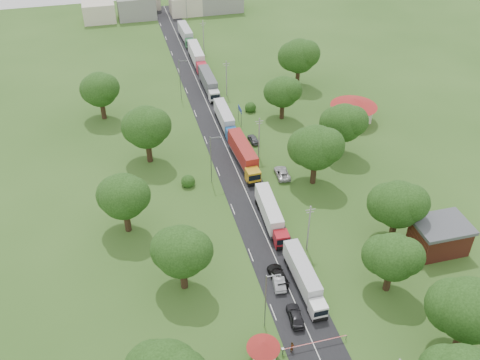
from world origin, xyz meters
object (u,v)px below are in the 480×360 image
object	(u,v)px
car_lane_mid	(278,280)
pedestrian_near	(292,347)
boom_barrier	(305,345)
truck_0	(304,277)
guard_booth	(263,348)
info_sign	(240,112)
car_lane_front	(295,316)

from	to	relation	value
car_lane_mid	pedestrian_near	bearing A→B (deg)	88.37
boom_barrier	truck_0	size ratio (longest dim) A/B	0.68
guard_booth	boom_barrier	bearing A→B (deg)	0.01
info_sign	pedestrian_near	distance (m)	60.49
info_sign	boom_barrier	bearing A→B (deg)	-96.24
truck_0	car_lane_mid	world-z (taller)	truck_0
guard_booth	car_lane_front	world-z (taller)	guard_booth
guard_booth	car_lane_mid	distance (m)	13.46
info_sign	car_lane_front	world-z (taller)	info_sign
car_lane_front	car_lane_mid	distance (m)	7.00
boom_barrier	guard_booth	xyz separation A→B (m)	(-5.84, -0.00, 1.27)
car_lane_front	car_lane_mid	size ratio (longest dim) A/B	0.99
car_lane_front	car_lane_mid	bearing A→B (deg)	-82.93
boom_barrier	guard_booth	distance (m)	5.98
pedestrian_near	car_lane_mid	bearing A→B (deg)	46.51
boom_barrier	car_lane_front	xyz separation A→B (m)	(0.36, 5.00, -0.10)
guard_booth	car_lane_front	size ratio (longest dim) A/B	0.94
boom_barrier	info_sign	bearing A→B (deg)	83.76
car_lane_mid	info_sign	bearing A→B (deg)	-90.15
boom_barrier	info_sign	distance (m)	60.39
guard_booth	car_lane_mid	bearing A→B (deg)	63.67
truck_0	car_lane_mid	size ratio (longest dim) A/B	2.86
info_sign	car_lane_mid	distance (m)	48.48
boom_barrier	guard_booth	world-z (taller)	guard_booth
truck_0	car_lane_mid	distance (m)	3.95
guard_booth	pedestrian_near	world-z (taller)	guard_booth
info_sign	truck_0	bearing A→B (deg)	-93.42
info_sign	car_lane_mid	xyz separation A→B (m)	(-6.46, -48.00, -2.22)
car_lane_front	truck_0	bearing A→B (deg)	-115.02
car_lane_front	car_lane_mid	world-z (taller)	car_lane_front
info_sign	pedestrian_near	bearing A→B (deg)	-97.96
info_sign	pedestrian_near	xyz separation A→B (m)	(-8.37, -59.87, -2.15)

